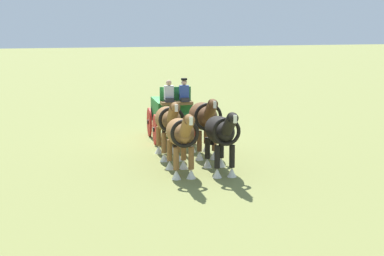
# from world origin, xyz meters

# --- Properties ---
(ground_plane) EXTENTS (220.00, 220.00, 0.00)m
(ground_plane) POSITION_xyz_m (0.00, 0.00, 0.00)
(ground_plane) COLOR olive
(show_wagon) EXTENTS (5.49, 2.09, 2.70)m
(show_wagon) POSITION_xyz_m (0.18, -0.02, 1.17)
(show_wagon) COLOR #236B2D
(show_wagon) RESTS_ON ground
(draft_horse_rear_near) EXTENTS (3.03, 1.26, 2.30)m
(draft_horse_rear_near) POSITION_xyz_m (3.61, 0.15, 1.42)
(draft_horse_rear_near) COLOR brown
(draft_horse_rear_near) RESTS_ON ground
(draft_horse_rear_off) EXTENTS (3.04, 1.18, 2.22)m
(draft_horse_rear_off) POSITION_xyz_m (3.45, -1.14, 1.35)
(draft_horse_rear_off) COLOR brown
(draft_horse_rear_off) RESTS_ON ground
(draft_horse_lead_near) EXTENTS (3.09, 1.16, 2.21)m
(draft_horse_lead_near) POSITION_xyz_m (6.21, -0.22, 1.34)
(draft_horse_lead_near) COLOR black
(draft_horse_lead_near) RESTS_ON ground
(draft_horse_lead_off) EXTENTS (2.97, 1.13, 2.18)m
(draft_horse_lead_off) POSITION_xyz_m (6.03, -1.51, 1.32)
(draft_horse_lead_off) COLOR brown
(draft_horse_lead_off) RESTS_ON ground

